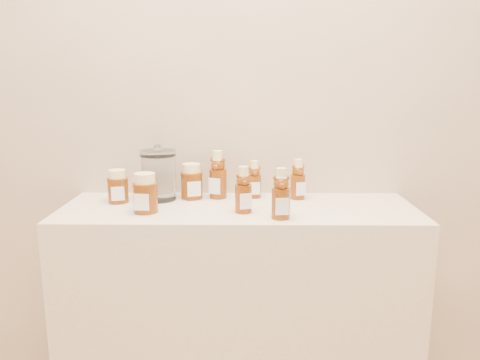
# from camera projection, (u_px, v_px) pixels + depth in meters

# --- Properties ---
(wall_back) EXTENTS (3.50, 0.02, 2.70)m
(wall_back) POSITION_uv_depth(u_px,v_px,m) (239.00, 72.00, 1.68)
(wall_back) COLOR tan
(wall_back) RESTS_ON ground
(display_table) EXTENTS (1.20, 0.40, 0.90)m
(display_table) POSITION_uv_depth(u_px,v_px,m) (238.00, 328.00, 1.68)
(display_table) COLOR beige
(display_table) RESTS_ON ground
(bear_bottle_back_left) EXTENTS (0.09, 0.09, 0.20)m
(bear_bottle_back_left) POSITION_uv_depth(u_px,v_px,m) (218.00, 171.00, 1.69)
(bear_bottle_back_left) COLOR #5D2507
(bear_bottle_back_left) RESTS_ON display_table
(bear_bottle_back_mid) EXTENTS (0.06, 0.06, 0.15)m
(bear_bottle_back_mid) POSITION_uv_depth(u_px,v_px,m) (255.00, 177.00, 1.70)
(bear_bottle_back_mid) COLOR #5D2507
(bear_bottle_back_mid) RESTS_ON display_table
(bear_bottle_back_right) EXTENTS (0.07, 0.07, 0.16)m
(bear_bottle_back_right) POSITION_uv_depth(u_px,v_px,m) (298.00, 176.00, 1.68)
(bear_bottle_back_right) COLOR #5D2507
(bear_bottle_back_right) RESTS_ON display_table
(bear_bottle_front_left) EXTENTS (0.07, 0.07, 0.17)m
(bear_bottle_front_left) POSITION_uv_depth(u_px,v_px,m) (243.00, 187.00, 1.50)
(bear_bottle_front_left) COLOR #5D2507
(bear_bottle_front_left) RESTS_ON display_table
(bear_bottle_front_right) EXTENTS (0.06, 0.06, 0.18)m
(bear_bottle_front_right) POSITION_uv_depth(u_px,v_px,m) (281.00, 190.00, 1.44)
(bear_bottle_front_right) COLOR #5D2507
(bear_bottle_front_right) RESTS_ON display_table
(honey_jar_left) EXTENTS (0.09, 0.09, 0.12)m
(honey_jar_left) POSITION_uv_depth(u_px,v_px,m) (118.00, 186.00, 1.63)
(honey_jar_left) COLOR #5D2507
(honey_jar_left) RESTS_ON display_table
(honey_jar_back) EXTENTS (0.10, 0.10, 0.13)m
(honey_jar_back) POSITION_uv_depth(u_px,v_px,m) (192.00, 181.00, 1.68)
(honey_jar_back) COLOR #5D2507
(honey_jar_back) RESTS_ON display_table
(honey_jar_front) EXTENTS (0.09, 0.09, 0.13)m
(honey_jar_front) POSITION_uv_depth(u_px,v_px,m) (145.00, 193.00, 1.51)
(honey_jar_front) COLOR #5D2507
(honey_jar_front) RESTS_ON display_table
(glass_canister) EXTENTS (0.14, 0.14, 0.20)m
(glass_canister) POSITION_uv_depth(u_px,v_px,m) (159.00, 173.00, 1.66)
(glass_canister) COLOR white
(glass_canister) RESTS_ON display_table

